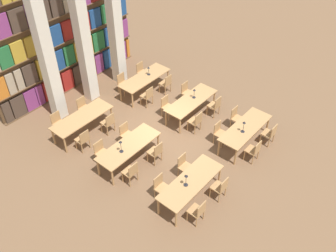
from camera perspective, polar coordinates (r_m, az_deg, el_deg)
name	(u,v)px	position (r m, az deg, el deg)	size (l,w,h in m)	color
ground_plane	(163,137)	(14.05, -0.75, -1.71)	(40.00, 40.00, 0.00)	brown
bookshelf_bank	(63,30)	(15.88, -15.66, 13.87)	(6.93, 0.35, 5.50)	brown
pillar_left	(44,49)	(14.03, -18.31, 11.14)	(0.46, 0.46, 6.00)	silver
pillar_center	(82,32)	(14.84, -13.02, 13.82)	(0.46, 0.46, 6.00)	silver
pillar_right	(114,17)	(15.78, -8.23, 16.11)	(0.46, 0.46, 6.00)	silver
reading_table_0	(191,183)	(11.60, 3.47, -8.67)	(2.39, 0.85, 0.77)	tan
chair_0	(198,211)	(11.22, 4.55, -12.80)	(0.42, 0.40, 0.89)	tan
chair_1	(161,187)	(11.76, -1.05, -9.24)	(0.42, 0.40, 0.89)	tan
chair_2	(220,187)	(11.85, 7.97, -9.24)	(0.42, 0.40, 0.89)	tan
chair_3	(184,166)	(12.36, 2.52, -6.06)	(0.42, 0.40, 0.89)	tan
desk_lamp_0	(186,178)	(11.21, 2.77, -7.95)	(0.14, 0.14, 0.46)	#232328
reading_table_1	(245,129)	(13.63, 11.70, -0.44)	(2.39, 0.85, 0.77)	tan
chair_4	(254,150)	(13.18, 12.96, -3.62)	(0.42, 0.40, 0.89)	tan
chair_5	(220,132)	(13.64, 7.87, -0.98)	(0.42, 0.40, 0.89)	tan
chair_6	(270,134)	(13.96, 15.26, -1.11)	(0.42, 0.40, 0.89)	tan
chair_7	(236,117)	(14.40, 10.38, 1.30)	(0.42, 0.40, 0.89)	tan
desk_lamp_1	(244,125)	(13.18, 11.48, 0.16)	(0.14, 0.14, 0.47)	#232328
reading_table_2	(129,147)	(12.73, -6.01, -3.22)	(2.39, 0.85, 0.77)	tan
chair_8	(131,172)	(12.22, -5.66, -6.97)	(0.42, 0.40, 0.89)	tan
chair_9	(101,152)	(12.99, -10.12, -3.91)	(0.42, 0.40, 0.89)	tan
chair_10	(156,152)	(12.80, -1.88, -3.95)	(0.42, 0.40, 0.89)	tan
chair_11	(126,134)	(13.54, -6.36, -1.20)	(0.42, 0.40, 0.89)	tan
desk_lamp_2	(121,144)	(12.27, -7.23, -2.80)	(0.14, 0.14, 0.49)	#232328
reading_table_3	(191,102)	(14.63, 3.56, 3.73)	(2.39, 0.85, 0.77)	tan
chair_12	(196,121)	(14.04, 4.25, 0.75)	(0.42, 0.40, 0.89)	tan
chair_13	(167,106)	(14.71, -0.16, 3.05)	(0.42, 0.40, 0.89)	tan
chair_14	(215,105)	(14.86, 7.18, 3.14)	(0.42, 0.40, 0.89)	tan
chair_15	(187,92)	(15.50, 2.87, 5.23)	(0.42, 0.40, 0.89)	tan
desk_lamp_3	(194,92)	(14.56, 4.02, 5.21)	(0.14, 0.14, 0.41)	#232328
reading_table_4	(82,118)	(14.15, -12.94, 1.13)	(2.39, 0.85, 0.77)	tan
chair_16	(83,139)	(13.58, -12.82, -2.00)	(0.42, 0.40, 0.89)	tan
chair_17	(58,123)	(14.52, -16.38, 0.49)	(0.42, 0.40, 0.89)	tan
chair_18	(108,122)	(14.12, -9.06, 0.55)	(0.42, 0.40, 0.89)	tan
chair_19	(84,107)	(15.02, -12.73, 2.80)	(0.42, 0.40, 0.89)	tan
reading_table_5	(145,79)	(15.94, -3.58, 7.20)	(2.39, 0.85, 0.77)	tan
chair_20	(148,96)	(15.29, -3.14, 4.66)	(0.42, 0.40, 0.89)	tan
chair_21	(123,83)	(16.13, -6.87, 6.55)	(0.42, 0.40, 0.89)	tan
chair_22	(166,83)	(16.00, -0.29, 6.55)	(0.42, 0.40, 0.89)	tan
chair_23	(142,71)	(16.80, -4.00, 8.29)	(0.42, 0.40, 0.89)	tan
desk_lamp_4	(149,69)	(15.91, -2.98, 8.61)	(0.14, 0.14, 0.39)	#232328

